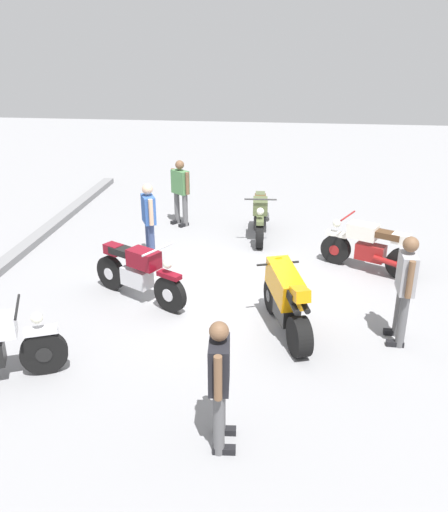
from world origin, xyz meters
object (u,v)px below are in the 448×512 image
(motorcycle_olive_vintage, at_px, (260,217))
(person_in_blue_shirt, at_px, (149,217))
(person_in_gray_shirt, at_px, (405,283))
(motorcycle_cream_vintage, at_px, (369,248))
(person_in_green_shirt, at_px, (180,189))
(motorcycle_orange_sportbike, at_px, (286,297))
(person_in_black_shirt, at_px, (219,378))
(motorcycle_maroon_cruiser, at_px, (138,272))

(motorcycle_olive_vintage, distance_m, person_in_blue_shirt, 2.72)
(person_in_gray_shirt, height_order, person_in_blue_shirt, person_in_gray_shirt)
(motorcycle_cream_vintage, height_order, person_in_green_shirt, person_in_green_shirt)
(motorcycle_orange_sportbike, height_order, person_in_black_shirt, person_in_black_shirt)
(motorcycle_orange_sportbike, relative_size, motorcycle_cream_vintage, 1.06)
(motorcycle_olive_vintage, xyz_separation_m, motorcycle_maroon_cruiser, (-3.41, 1.93, 0.03))
(motorcycle_olive_vintage, distance_m, motorcycle_maroon_cruiser, 3.92)
(motorcycle_maroon_cruiser, height_order, motorcycle_orange_sportbike, motorcycle_orange_sportbike)
(person_in_green_shirt, bearing_deg, person_in_blue_shirt, 34.12)
(motorcycle_maroon_cruiser, distance_m, motorcycle_cream_vintage, 4.53)
(motorcycle_orange_sportbike, bearing_deg, motorcycle_olive_vintage, -9.95)
(motorcycle_maroon_cruiser, relative_size, motorcycle_orange_sportbike, 0.98)
(motorcycle_orange_sportbike, height_order, person_in_blue_shirt, person_in_blue_shirt)
(person_in_green_shirt, relative_size, person_in_gray_shirt, 0.94)
(person_in_gray_shirt, distance_m, person_in_blue_shirt, 5.32)
(motorcycle_cream_vintage, distance_m, person_in_blue_shirt, 4.45)
(person_in_black_shirt, distance_m, person_in_blue_shirt, 5.69)
(person_in_gray_shirt, bearing_deg, person_in_blue_shirt, -29.12)
(motorcycle_cream_vintage, height_order, person_in_black_shirt, person_in_black_shirt)
(motorcycle_orange_sportbike, height_order, person_in_green_shirt, person_in_green_shirt)
(motorcycle_maroon_cruiser, xyz_separation_m, person_in_green_shirt, (4.06, 0.04, 0.38))
(motorcycle_olive_vintage, height_order, person_in_black_shirt, person_in_black_shirt)
(motorcycle_maroon_cruiser, bearing_deg, motorcycle_olive_vintage, 90.22)
(motorcycle_orange_sportbike, relative_size, person_in_black_shirt, 1.20)
(motorcycle_cream_vintage, bearing_deg, motorcycle_orange_sportbike, 85.19)
(motorcycle_orange_sportbike, relative_size, person_in_green_shirt, 1.19)
(motorcycle_orange_sportbike, bearing_deg, motorcycle_maroon_cruiser, 54.04)
(person_in_blue_shirt, bearing_deg, motorcycle_cream_vintage, -26.19)
(person_in_gray_shirt, bearing_deg, motorcycle_orange_sportbike, -0.82)
(motorcycle_maroon_cruiser, xyz_separation_m, motorcycle_cream_vintage, (1.76, -4.17, -0.03))
(motorcycle_olive_vintage, relative_size, person_in_gray_shirt, 1.15)
(motorcycle_cream_vintage, distance_m, person_in_green_shirt, 4.82)
(person_in_black_shirt, bearing_deg, person_in_green_shirt, 99.64)
(person_in_green_shirt, distance_m, person_in_blue_shirt, 2.22)
(person_in_black_shirt, bearing_deg, motorcycle_cream_vintage, 61.41)
(motorcycle_olive_vintage, xyz_separation_m, person_in_green_shirt, (0.65, 1.98, 0.41))
(motorcycle_olive_vintage, bearing_deg, person_in_green_shirt, -111.48)
(motorcycle_olive_vintage, relative_size, person_in_black_shirt, 1.23)
(motorcycle_cream_vintage, relative_size, person_in_blue_shirt, 1.12)
(motorcycle_olive_vintage, height_order, motorcycle_cream_vintage, same)
(motorcycle_maroon_cruiser, relative_size, motorcycle_cream_vintage, 1.04)
(motorcycle_cream_vintage, height_order, person_in_blue_shirt, person_in_blue_shirt)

